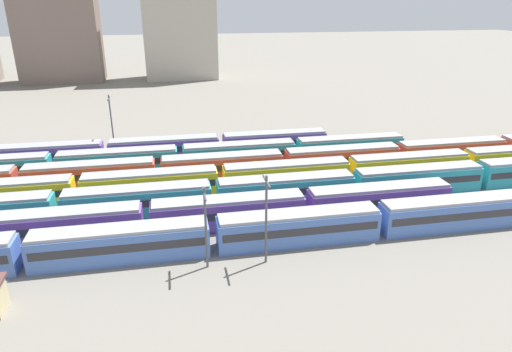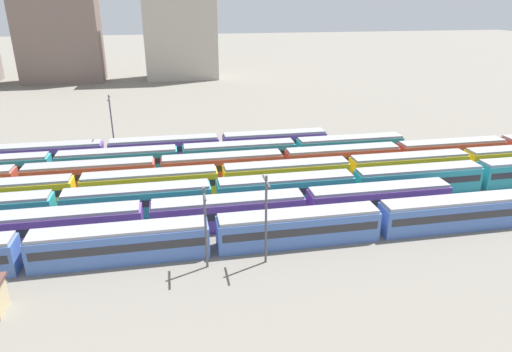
{
  "view_description": "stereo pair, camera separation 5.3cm",
  "coord_description": "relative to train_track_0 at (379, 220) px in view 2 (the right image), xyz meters",
  "views": [
    {
      "loc": [
        20.56,
        -42.45,
        25.4
      ],
      "look_at": [
        31.7,
        15.6,
        2.04
      ],
      "focal_mm": 31.71,
      "sensor_mm": 36.0,
      "label": 1
    },
    {
      "loc": [
        20.61,
        -42.46,
        25.4
      ],
      "look_at": [
        31.7,
        15.6,
        2.04
      ],
      "focal_mm": 31.71,
      "sensor_mm": 36.0,
      "label": 2
    }
  ],
  "objects": [
    {
      "name": "train_track_6",
      "position": [
        -23.84,
        31.2,
        -0.0
      ],
      "size": [
        55.8,
        3.06,
        3.75
      ],
      "color": "#6B429E",
      "rests_on": "ground_plane"
    },
    {
      "name": "train_track_0",
      "position": [
        0.0,
        0.0,
        0.0
      ],
      "size": [
        112.5,
        3.06,
        3.75
      ],
      "color": "#4C70BC",
      "rests_on": "ground_plane"
    },
    {
      "name": "ground_plane",
      "position": [
        -42.93,
        15.6,
        -1.9
      ],
      "size": [
        600.0,
        600.0,
        0.0
      ],
      "primitive_type": "plane",
      "color": "slate"
    },
    {
      "name": "train_track_2",
      "position": [
        -8.23,
        10.4,
        0.0
      ],
      "size": [
        93.6,
        3.06,
        3.75
      ],
      "color": "teal",
      "rests_on": "ground_plane"
    },
    {
      "name": "distant_building_1",
      "position": [
        -55.3,
        114.64,
        17.22
      ],
      "size": [
        24.75,
        12.25,
        38.24
      ],
      "primitive_type": "cube",
      "color": "#7A665B",
      "rests_on": "ground_plane"
    },
    {
      "name": "catenary_pole_1",
      "position": [
        -32.21,
        34.03,
        3.99
      ],
      "size": [
        0.24,
        3.2,
        10.68
      ],
      "color": "#4C4C51",
      "rests_on": "ground_plane"
    },
    {
      "name": "train_track_1",
      "position": [
        -25.95,
        5.2,
        0.0
      ],
      "size": [
        74.7,
        3.06,
        3.75
      ],
      "color": "#6B429E",
      "rests_on": "ground_plane"
    },
    {
      "name": "train_track_4",
      "position": [
        -5.9,
        20.8,
        0.0
      ],
      "size": [
        112.5,
        3.06,
        3.75
      ],
      "color": "#BC4C38",
      "rests_on": "ground_plane"
    },
    {
      "name": "distant_building_2",
      "position": [
        -17.62,
        114.64,
        20.44
      ],
      "size": [
        23.19,
        13.73,
        44.69
      ],
      "primitive_type": "cube",
      "color": "#B2A899",
      "rests_on": "ground_plane"
    },
    {
      "name": "train_track_5",
      "position": [
        -21.43,
        26.0,
        0.0
      ],
      "size": [
        74.7,
        3.06,
        3.75
      ],
      "color": "teal",
      "rests_on": "ground_plane"
    },
    {
      "name": "train_track_3",
      "position": [
        -6.83,
        15.6,
        0.0
      ],
      "size": [
        93.6,
        3.06,
        3.75
      ],
      "color": "yellow",
      "rests_on": "ground_plane"
    },
    {
      "name": "catenary_pole_0",
      "position": [
        -13.82,
        -3.25,
        3.43
      ],
      "size": [
        0.24,
        3.2,
        9.59
      ],
      "color": "#4C4C51",
      "rests_on": "ground_plane"
    },
    {
      "name": "catenary_pole_2",
      "position": [
        -19.8,
        -3.02,
        2.98
      ],
      "size": [
        0.24,
        3.2,
        8.71
      ],
      "color": "#4C4C51",
      "rests_on": "ground_plane"
    }
  ]
}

